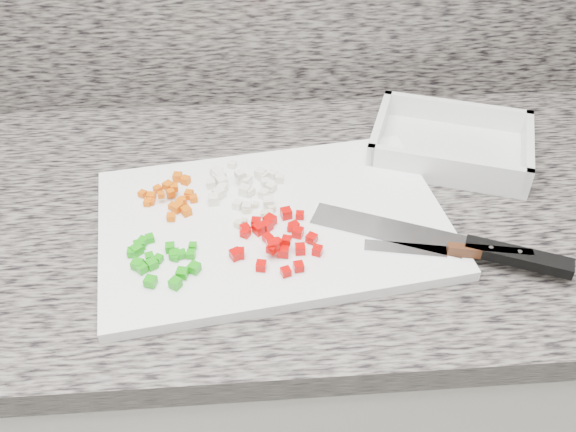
{
  "coord_description": "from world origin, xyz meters",
  "views": [
    {
      "loc": [
        0.05,
        0.69,
        1.52
      ],
      "look_at": [
        0.1,
        1.36,
        0.94
      ],
      "focal_mm": 40.0,
      "sensor_mm": 36.0,
      "label": 1
    }
  ],
  "objects": [
    {
      "name": "tray",
      "position": [
        0.39,
        1.54,
        0.92
      ],
      "size": [
        0.3,
        0.26,
        0.05
      ],
      "rotation": [
        0.0,
        0.0,
        -0.35
      ],
      "color": "silver",
      "rests_on": "countertop"
    },
    {
      "name": "countertop",
      "position": [
        0.0,
        1.44,
        0.88
      ],
      "size": [
        3.96,
        0.64,
        0.04
      ],
      "primitive_type": "cube",
      "color": "slate",
      "rests_on": "cabinet"
    },
    {
      "name": "red_pepper_pile",
      "position": [
        0.09,
        1.33,
        0.92
      ],
      "size": [
        0.13,
        0.13,
        0.03
      ],
      "color": "#BA0302",
      "rests_on": "cutting_board"
    },
    {
      "name": "chef_knife",
      "position": [
        0.35,
        1.3,
        0.92
      ],
      "size": [
        0.34,
        0.18,
        0.02
      ],
      "rotation": [
        0.0,
        0.0,
        -0.42
      ],
      "color": "silver",
      "rests_on": "cutting_board"
    },
    {
      "name": "carrot_pile",
      "position": [
        -0.06,
        1.44,
        0.92
      ],
      "size": [
        0.09,
        0.11,
        0.02
      ],
      "color": "#DA5704",
      "rests_on": "cutting_board"
    },
    {
      "name": "green_pepper_pile",
      "position": [
        -0.07,
        1.3,
        0.92
      ],
      "size": [
        0.1,
        0.11,
        0.01
      ],
      "color": "#16980D",
      "rests_on": "cutting_board"
    },
    {
      "name": "cabinet",
      "position": [
        0.0,
        1.44,
        0.43
      ],
      "size": [
        3.92,
        0.62,
        0.86
      ],
      "primitive_type": "cube",
      "color": "white",
      "rests_on": "ground"
    },
    {
      "name": "onion_pile",
      "position": [
        0.04,
        1.45,
        0.92
      ],
      "size": [
        0.12,
        0.12,
        0.02
      ],
      "color": "white",
      "rests_on": "cutting_board"
    },
    {
      "name": "garlic_pile",
      "position": [
        0.06,
        1.38,
        0.92
      ],
      "size": [
        0.06,
        0.06,
        0.01
      ],
      "color": "beige",
      "rests_on": "cutting_board"
    },
    {
      "name": "cutting_board",
      "position": [
        0.08,
        1.38,
        0.91
      ],
      "size": [
        0.53,
        0.39,
        0.02
      ],
      "primitive_type": "cube",
      "rotation": [
        0.0,
        0.0,
        0.14
      ],
      "color": "white",
      "rests_on": "countertop"
    },
    {
      "name": "paring_knife",
      "position": [
        0.34,
        1.29,
        0.92
      ],
      "size": [
        0.22,
        0.06,
        0.02
      ],
      "rotation": [
        0.0,
        0.0,
        -0.2
      ],
      "color": "silver",
      "rests_on": "cutting_board"
    }
  ]
}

